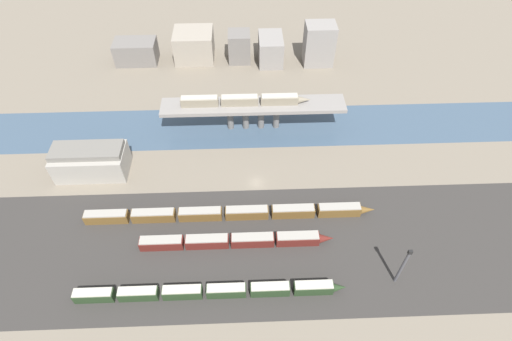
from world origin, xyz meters
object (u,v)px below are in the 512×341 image
Objects in this scene: train_yard_far at (229,213)px; warehouse_building at (91,161)px; train_yard_near at (209,291)px; train_on_bridge at (244,100)px; signal_tower at (402,266)px; train_yard_mid at (235,241)px.

train_yard_far is 48.92m from warehouse_building.
train_yard_far reaches higher than train_yard_near.
signal_tower is at bearing -58.37° from train_on_bridge.
warehouse_building is 98.07m from signal_tower.
train_on_bridge is at bearing 85.91° from train_yard_mid.
train_on_bridge is 54.25m from warehouse_building.
signal_tower reaches higher than warehouse_building.
train_on_bridge is 0.65× the size of train_yard_near.
signal_tower is (43.93, -22.25, 5.76)m from train_yard_far.
train_yard_near is at bearing -114.58° from train_yard_mid.
train_yard_far is at bearing 78.67° from train_yard_near.
signal_tower is (42.02, -12.75, 5.82)m from train_yard_mid.
train_yard_mid is 44.30m from signal_tower.
train_on_bridge is at bearing 121.63° from signal_tower.
train_yard_mid is (-3.55, -49.71, -10.49)m from train_on_bridge.
warehouse_building is at bearing 131.60° from train_yard_near.
signal_tower is (38.47, -62.46, -4.67)m from train_on_bridge.
train_yard_near is 1.28× the size of train_yard_mid.
train_yard_mid is 3.62× the size of signal_tower.
train_yard_mid is at bearing -32.66° from warehouse_building.
train_yard_far is (4.88, 24.35, 0.00)m from train_yard_near.
train_yard_mid is 2.40× the size of warehouse_building.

